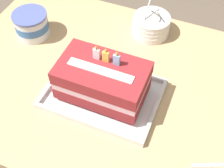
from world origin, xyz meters
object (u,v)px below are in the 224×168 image
(birthday_cake, at_px, (103,80))
(bowl_stack, at_px, (151,25))
(foil_tray, at_px, (103,95))
(ice_cream_tub, at_px, (32,25))

(birthday_cake, xyz_separation_m, bowl_stack, (0.05, 0.35, -0.04))
(foil_tray, bearing_deg, ice_cream_tub, 154.98)
(birthday_cake, height_order, ice_cream_tub, birthday_cake)
(foil_tray, xyz_separation_m, birthday_cake, (0.00, 0.00, 0.08))
(birthday_cake, bearing_deg, foil_tray, -90.00)
(bowl_stack, relative_size, ice_cream_tub, 1.13)
(birthday_cake, distance_m, bowl_stack, 0.36)
(birthday_cake, distance_m, ice_cream_tub, 0.41)
(ice_cream_tub, bearing_deg, birthday_cake, -25.01)
(birthday_cake, xyz_separation_m, ice_cream_tub, (-0.37, 0.17, -0.03))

